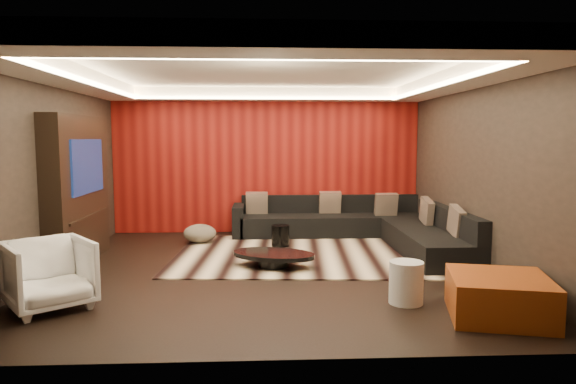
{
  "coord_description": "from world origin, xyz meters",
  "views": [
    {
      "loc": [
        -0.09,
        -7.16,
        1.87
      ],
      "look_at": [
        0.3,
        0.6,
        1.05
      ],
      "focal_mm": 32.0,
      "sensor_mm": 36.0,
      "label": 1
    }
  ],
  "objects": [
    {
      "name": "orange_ottoman",
      "position": [
        2.37,
        -2.07,
        0.22
      ],
      "size": [
        1.19,
        1.19,
        0.44
      ],
      "primitive_type": "cube",
      "rotation": [
        0.0,
        0.0,
        -0.24
      ],
      "color": "#913512",
      "rests_on": "floor"
    },
    {
      "name": "rug",
      "position": [
        0.54,
        0.91,
        0.01
      ],
      "size": [
        4.19,
        3.26,
        0.02
      ],
      "primitive_type": "cube",
      "rotation": [
        0.0,
        0.0,
        -0.07
      ],
      "color": "beige",
      "rests_on": "floor"
    },
    {
      "name": "wall_back",
      "position": [
        0.0,
        3.01,
        1.4
      ],
      "size": [
        6.0,
        0.02,
        2.8
      ],
      "primitive_type": "cube",
      "color": "black",
      "rests_on": "ground"
    },
    {
      "name": "striped_pouf",
      "position": [
        -1.21,
        1.92,
        0.18
      ],
      "size": [
        0.6,
        0.6,
        0.32
      ],
      "primitive_type": "ellipsoid",
      "rotation": [
        0.0,
        0.0,
        -0.03
      ],
      "color": "#C0B195",
      "rests_on": "rug"
    },
    {
      "name": "soffit_right",
      "position": [
        2.7,
        0.0,
        2.69
      ],
      "size": [
        0.6,
        4.8,
        0.22
      ],
      "primitive_type": "cube",
      "color": "silver",
      "rests_on": "ground"
    },
    {
      "name": "soffit_left",
      "position": [
        -2.7,
        0.0,
        2.69
      ],
      "size": [
        0.6,
        4.8,
        0.22
      ],
      "primitive_type": "cube",
      "color": "silver",
      "rests_on": "ground"
    },
    {
      "name": "wall_right",
      "position": [
        3.01,
        0.0,
        1.4
      ],
      "size": [
        0.02,
        6.0,
        2.8
      ],
      "primitive_type": "cube",
      "color": "black",
      "rests_on": "ground"
    },
    {
      "name": "tv_surround",
      "position": [
        -2.85,
        0.6,
        1.1
      ],
      "size": [
        0.3,
        2.0,
        2.2
      ],
      "primitive_type": "cube",
      "color": "black",
      "rests_on": "ground"
    },
    {
      "name": "throw_pillows",
      "position": [
        1.76,
        1.9,
        0.62
      ],
      "size": [
        3.29,
        2.75,
        0.5
      ],
      "color": "tan",
      "rests_on": "sectional_sofa"
    },
    {
      "name": "cove_right",
      "position": [
        2.36,
        0.0,
        2.6
      ],
      "size": [
        0.08,
        4.8,
        0.04
      ],
      "primitive_type": "cube",
      "color": "#FFD899",
      "rests_on": "ground"
    },
    {
      "name": "white_side_table",
      "position": [
        1.53,
        -1.57,
        0.24
      ],
      "size": [
        0.39,
        0.39,
        0.48
      ],
      "primitive_type": "cylinder",
      "rotation": [
        0.0,
        0.0,
        -0.02
      ],
      "color": "silver",
      "rests_on": "floor"
    },
    {
      "name": "soffit_back",
      "position": [
        0.0,
        2.7,
        2.69
      ],
      "size": [
        6.0,
        0.6,
        0.22
      ],
      "primitive_type": "cube",
      "color": "silver",
      "rests_on": "ground"
    },
    {
      "name": "soffit_front",
      "position": [
        0.0,
        -2.7,
        2.69
      ],
      "size": [
        6.0,
        0.6,
        0.22
      ],
      "primitive_type": "cube",
      "color": "silver",
      "rests_on": "ground"
    },
    {
      "name": "sectional_sofa",
      "position": [
        1.73,
        1.86,
        0.26
      ],
      "size": [
        3.65,
        3.5,
        0.75
      ],
      "color": "black",
      "rests_on": "floor"
    },
    {
      "name": "ceiling",
      "position": [
        0.0,
        0.0,
        2.81
      ],
      "size": [
        6.0,
        6.0,
        0.02
      ],
      "primitive_type": "cube",
      "color": "silver",
      "rests_on": "ground"
    },
    {
      "name": "tv_shelf",
      "position": [
        -2.69,
        0.6,
        0.7
      ],
      "size": [
        0.04,
        1.6,
        0.04
      ],
      "primitive_type": "cube",
      "color": "black",
      "rests_on": "ground"
    },
    {
      "name": "cove_left",
      "position": [
        -2.36,
        0.0,
        2.6
      ],
      "size": [
        0.08,
        4.8,
        0.04
      ],
      "primitive_type": "cube",
      "color": "#FFD899",
      "rests_on": "ground"
    },
    {
      "name": "red_feature_wall",
      "position": [
        0.0,
        2.97,
        1.4
      ],
      "size": [
        5.98,
        0.05,
        2.78
      ],
      "primitive_type": "cube",
      "color": "#6B0C0A",
      "rests_on": "ground"
    },
    {
      "name": "wall_left",
      "position": [
        -3.01,
        0.0,
        1.4
      ],
      "size": [
        0.02,
        6.0,
        2.8
      ],
      "primitive_type": "cube",
      "color": "black",
      "rests_on": "ground"
    },
    {
      "name": "cove_front",
      "position": [
        0.0,
        -2.36,
        2.6
      ],
      "size": [
        4.8,
        0.08,
        0.04
      ],
      "primitive_type": "cube",
      "color": "#FFD899",
      "rests_on": "ground"
    },
    {
      "name": "cove_back",
      "position": [
        0.0,
        2.36,
        2.6
      ],
      "size": [
        4.8,
        0.08,
        0.04
      ],
      "primitive_type": "cube",
      "color": "#FFD899",
      "rests_on": "ground"
    },
    {
      "name": "tv_screen",
      "position": [
        -2.69,
        0.6,
        1.45
      ],
      "size": [
        0.04,
        1.3,
        0.8
      ],
      "primitive_type": "cube",
      "color": "black",
      "rests_on": "ground"
    },
    {
      "name": "drum_stool",
      "position": [
        0.22,
        1.51,
        0.2
      ],
      "size": [
        0.36,
        0.36,
        0.36
      ],
      "primitive_type": "cylinder",
      "rotation": [
        0.0,
        0.0,
        0.19
      ],
      "color": "black",
      "rests_on": "rug"
    },
    {
      "name": "floor",
      "position": [
        0.0,
        0.0,
        -0.01
      ],
      "size": [
        6.0,
        6.0,
        0.02
      ],
      "primitive_type": "cube",
      "color": "black",
      "rests_on": "ground"
    },
    {
      "name": "coffee_table",
      "position": [
        0.07,
        0.11,
        0.12
      ],
      "size": [
        1.57,
        1.57,
        0.2
      ],
      "primitive_type": "cylinder",
      "rotation": [
        0.0,
        0.0,
        -0.36
      ],
      "color": "black",
      "rests_on": "rug"
    },
    {
      "name": "armchair",
      "position": [
        -2.42,
        -1.56,
        0.38
      ],
      "size": [
        1.17,
        1.17,
        0.77
      ],
      "primitive_type": "imported",
      "rotation": [
        0.0,
        0.0,
        0.66
      ],
      "color": "white",
      "rests_on": "floor"
    }
  ]
}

